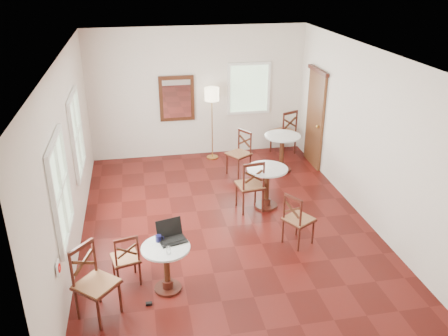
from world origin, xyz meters
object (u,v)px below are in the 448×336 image
object	(u,v)px
floor_lamp	(212,99)
water_glass	(168,251)
chair_mid_a	(250,185)
cafe_table_back	(282,149)
chair_near_a	(126,258)
cafe_table_near	(167,263)
navy_mug	(159,238)
power_adapter	(149,304)
chair_back_b	(240,153)
chair_mid_b	(298,219)
chair_near_b	(95,283)
chair_back_a	(284,132)
mouse	(166,246)
cafe_table_mid	(267,183)
laptop	(171,235)

from	to	relation	value
floor_lamp	water_glass	distance (m)	5.10
chair_mid_a	water_glass	world-z (taller)	chair_mid_a
cafe_table_back	chair_near_a	size ratio (longest dim) A/B	1.00
cafe_table_near	chair_near_a	bearing A→B (deg)	154.37
navy_mug	power_adapter	distance (m)	0.89
water_glass	chair_back_b	bearing A→B (deg)	64.68
chair_mid_a	chair_mid_b	xyz separation A→B (m)	(0.48, -1.26, -0.05)
chair_near_a	chair_mid_b	size ratio (longest dim) A/B	0.90
chair_near_b	chair_back_a	world-z (taller)	chair_back_a
chair_mid_a	mouse	xyz separation A→B (m)	(-1.70, -2.06, 0.23)
cafe_table_near	cafe_table_mid	bearing A→B (deg)	46.16
cafe_table_near	chair_near_a	xyz separation A→B (m)	(-0.56, 0.27, -0.03)
chair_mid_b	water_glass	world-z (taller)	chair_mid_b
chair_near_a	chair_back_a	distance (m)	5.76
chair_back_b	water_glass	size ratio (longest dim) A/B	9.06
cafe_table_mid	chair_back_b	bearing A→B (deg)	96.20
cafe_table_near	chair_near_b	world-z (taller)	chair_near_b
chair_near_a	chair_mid_b	bearing A→B (deg)	177.16
chair_mid_b	mouse	xyz separation A→B (m)	(-2.18, -0.80, 0.28)
power_adapter	chair_mid_a	bearing A→B (deg)	49.76
laptop	chair_near_b	bearing A→B (deg)	-167.19
chair_mid_a	laptop	bearing A→B (deg)	42.36
chair_mid_b	laptop	size ratio (longest dim) A/B	2.10
cafe_table_near	chair_mid_b	size ratio (longest dim) A/B	0.78
laptop	water_glass	size ratio (longest dim) A/B	4.12
chair_mid_a	mouse	bearing A→B (deg)	43.56
cafe_table_back	chair_near_b	distance (m)	5.51
cafe_table_back	chair_mid_a	bearing A→B (deg)	-124.36
chair_near_b	mouse	distance (m)	1.03
mouse	water_glass	bearing A→B (deg)	-95.71
navy_mug	cafe_table_mid	bearing A→B (deg)	42.89
chair_near_a	chair_near_b	bearing A→B (deg)	44.93
navy_mug	water_glass	xyz separation A→B (m)	(0.11, -0.33, 0.00)
cafe_table_mid	cafe_table_back	xyz separation A→B (m)	(0.78, 1.56, 0.02)
chair_mid_a	mouse	world-z (taller)	chair_mid_a
navy_mug	chair_mid_a	bearing A→B (deg)	46.94
water_glass	cafe_table_near	bearing A→B (deg)	98.86
chair_mid_b	chair_back_b	world-z (taller)	chair_back_b
chair_near_b	chair_mid_b	xyz separation A→B (m)	(3.13, 1.15, -0.06)
chair_mid_b	chair_near_a	bearing A→B (deg)	70.89
cafe_table_mid	floor_lamp	xyz separation A→B (m)	(-0.61, 2.56, 0.94)
chair_mid_a	chair_back_a	xyz separation A→B (m)	(1.47, 2.60, 0.04)
chair_back_a	laptop	size ratio (longest dim) A/B	2.50
chair_near_b	navy_mug	bearing A→B (deg)	-17.83
cafe_table_back	chair_back_b	world-z (taller)	chair_back_b
cafe_table_near	cafe_table_mid	xyz separation A→B (m)	(2.03, 2.12, 0.05)
chair_back_b	cafe_table_back	bearing A→B (deg)	56.79
cafe_table_mid	chair_back_b	xyz separation A→B (m)	(-0.17, 1.58, -0.02)
floor_lamp	laptop	bearing A→B (deg)	-106.52
cafe_table_near	water_glass	xyz separation A→B (m)	(0.03, -0.18, 0.33)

